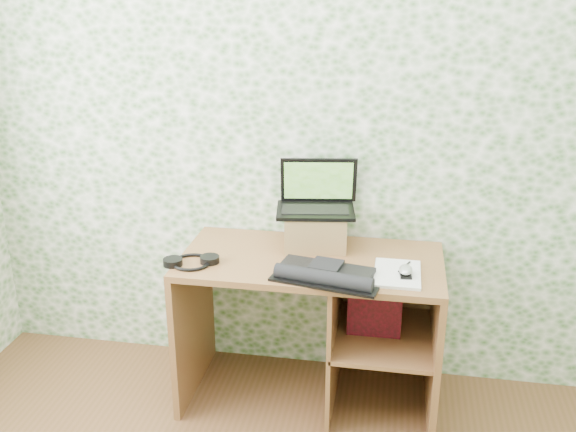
% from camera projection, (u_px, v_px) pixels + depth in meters
% --- Properties ---
extents(wall_back, '(3.50, 0.00, 3.50)m').
position_uv_depth(wall_back, '(322.00, 126.00, 3.03)').
color(wall_back, white).
rests_on(wall_back, ground).
extents(desk, '(1.20, 0.60, 0.75)m').
position_uv_depth(desk, '(327.00, 309.00, 3.05)').
color(desk, brown).
rests_on(desk, floor).
extents(riser, '(0.32, 0.28, 0.17)m').
position_uv_depth(riser, '(315.00, 229.00, 3.04)').
color(riser, olive).
rests_on(riser, desk).
extents(laptop, '(0.40, 0.31, 0.24)m').
position_uv_depth(laptop, '(317.00, 198.00, 3.03)').
color(laptop, black).
rests_on(laptop, riser).
extents(keyboard, '(0.47, 0.31, 0.06)m').
position_uv_depth(keyboard, '(325.00, 274.00, 2.73)').
color(keyboard, black).
rests_on(keyboard, desk).
extents(headphones, '(0.24, 0.23, 0.03)m').
position_uv_depth(headphones, '(191.00, 261.00, 2.88)').
color(headphones, black).
rests_on(headphones, desk).
extents(notepad, '(0.20, 0.28, 0.01)m').
position_uv_depth(notepad, '(397.00, 274.00, 2.77)').
color(notepad, silver).
rests_on(notepad, desk).
extents(mouse, '(0.07, 0.10, 0.03)m').
position_uv_depth(mouse, '(406.00, 272.00, 2.74)').
color(mouse, silver).
rests_on(mouse, notepad).
extents(pen, '(0.05, 0.11, 0.01)m').
position_uv_depth(pen, '(404.00, 267.00, 2.82)').
color(pen, black).
rests_on(pen, notepad).
extents(red_box, '(0.25, 0.08, 0.30)m').
position_uv_depth(red_box, '(375.00, 305.00, 2.96)').
color(red_box, maroon).
rests_on(red_box, desk).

